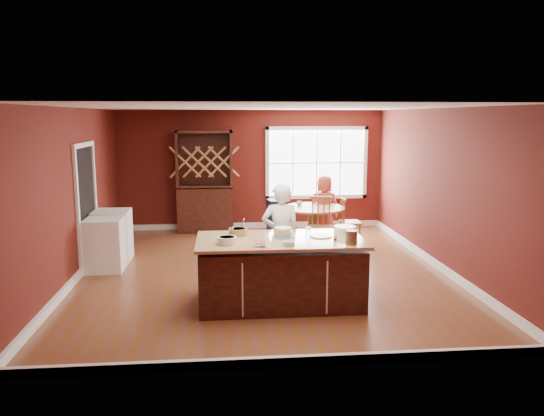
% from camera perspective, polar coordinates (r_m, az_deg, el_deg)
% --- Properties ---
extents(room_shell, '(7.00, 7.00, 7.00)m').
position_cam_1_polar(room_shell, '(8.67, -0.96, 1.81)').
color(room_shell, brown).
rests_on(room_shell, ground).
extents(window, '(2.36, 0.10, 1.66)m').
position_cam_1_polar(window, '(12.27, 4.81, 4.87)').
color(window, white).
rests_on(window, room_shell).
extents(doorway, '(0.08, 1.26, 2.13)m').
position_cam_1_polar(doorway, '(9.57, -19.27, 0.05)').
color(doorway, white).
rests_on(doorway, room_shell).
extents(kitchen_island, '(2.27, 1.19, 0.92)m').
position_cam_1_polar(kitchen_island, '(7.34, 0.89, -6.98)').
color(kitchen_island, black).
rests_on(kitchen_island, ground).
extents(dining_table, '(1.28, 1.28, 0.75)m').
position_cam_1_polar(dining_table, '(10.75, 4.46, -1.04)').
color(dining_table, brown).
rests_on(dining_table, ground).
extents(baker, '(0.59, 0.40, 1.59)m').
position_cam_1_polar(baker, '(7.97, 0.96, -2.98)').
color(baker, white).
rests_on(baker, ground).
extents(layer_cake, '(0.32, 0.32, 0.13)m').
position_cam_1_polar(layer_cake, '(7.30, 1.19, -2.63)').
color(layer_cake, white).
rests_on(layer_cake, kitchen_island).
extents(bowl_blue, '(0.25, 0.25, 0.10)m').
position_cam_1_polar(bowl_blue, '(6.93, -4.87, -3.49)').
color(bowl_blue, silver).
rests_on(bowl_blue, kitchen_island).
extents(bowl_yellow, '(0.26, 0.26, 0.10)m').
position_cam_1_polar(bowl_yellow, '(7.43, -3.67, -2.58)').
color(bowl_yellow, olive).
rests_on(bowl_yellow, kitchen_island).
extents(bowl_pink, '(0.16, 0.16, 0.06)m').
position_cam_1_polar(bowl_pink, '(6.78, -1.32, -3.95)').
color(bowl_pink, silver).
rests_on(bowl_pink, kitchen_island).
extents(bowl_olive, '(0.15, 0.15, 0.06)m').
position_cam_1_polar(bowl_olive, '(6.83, 1.82, -3.84)').
color(bowl_olive, '#ECE4C6').
rests_on(bowl_olive, kitchen_island).
extents(drinking_glass, '(0.08, 0.08, 0.16)m').
position_cam_1_polar(drinking_glass, '(7.22, 3.92, -2.69)').
color(drinking_glass, silver).
rests_on(drinking_glass, kitchen_island).
extents(dinner_plate, '(0.30, 0.30, 0.02)m').
position_cam_1_polar(dinner_plate, '(7.36, 5.29, -3.01)').
color(dinner_plate, '#FFE3AD').
rests_on(dinner_plate, kitchen_island).
extents(white_tub, '(0.31, 0.31, 0.11)m').
position_cam_1_polar(white_tub, '(7.58, 7.83, -2.35)').
color(white_tub, silver).
rests_on(white_tub, kitchen_island).
extents(stoneware_crock, '(0.15, 0.15, 0.18)m').
position_cam_1_polar(stoneware_crock, '(6.96, 8.54, -3.15)').
color(stoneware_crock, '#44281B').
rests_on(stoneware_crock, kitchen_island).
extents(toy_figurine, '(0.05, 0.05, 0.08)m').
position_cam_1_polar(toy_figurine, '(7.15, 6.80, -3.19)').
color(toy_figurine, yellow).
rests_on(toy_figurine, kitchen_island).
extents(rug, '(2.23, 1.80, 0.01)m').
position_cam_1_polar(rug, '(10.87, 4.42, -3.78)').
color(rug, brown).
rests_on(rug, ground).
extents(chair_east, '(0.40, 0.42, 0.95)m').
position_cam_1_polar(chair_east, '(10.87, 8.45, -1.32)').
color(chair_east, brown).
rests_on(chair_east, ground).
extents(chair_south, '(0.53, 0.51, 1.07)m').
position_cam_1_polar(chair_south, '(10.03, 5.24, -1.85)').
color(chair_south, brown).
rests_on(chair_south, ground).
extents(chair_north, '(0.42, 0.40, 0.94)m').
position_cam_1_polar(chair_north, '(11.64, 5.09, -0.54)').
color(chair_north, brown).
rests_on(chair_north, ground).
extents(seated_woman, '(0.68, 0.46, 1.33)m').
position_cam_1_polar(seated_woman, '(11.30, 5.62, 0.15)').
color(seated_woman, '#BD4637').
rests_on(seated_woman, ground).
extents(high_chair, '(0.41, 0.41, 0.90)m').
position_cam_1_polar(high_chair, '(10.98, 0.53, -1.23)').
color(high_chair, '#131633').
rests_on(high_chair, ground).
extents(toddler, '(0.18, 0.14, 0.26)m').
position_cam_1_polar(toddler, '(10.95, 0.30, 0.65)').
color(toddler, '#8CA5BF').
rests_on(toddler, high_chair).
extents(table_plate, '(0.19, 0.19, 0.01)m').
position_cam_1_polar(table_plate, '(10.70, 5.73, 0.10)').
color(table_plate, beige).
rests_on(table_plate, dining_table).
extents(table_cup, '(0.13, 0.13, 0.09)m').
position_cam_1_polar(table_cup, '(10.87, 2.96, 0.50)').
color(table_cup, silver).
rests_on(table_cup, dining_table).
extents(hutch, '(1.23, 0.51, 2.26)m').
position_cam_1_polar(hutch, '(11.87, -7.22, 2.85)').
color(hutch, black).
rests_on(hutch, ground).
extents(washer, '(0.61, 0.59, 0.88)m').
position_cam_1_polar(washer, '(9.30, -17.55, -3.79)').
color(washer, silver).
rests_on(washer, ground).
extents(dryer, '(0.63, 0.61, 0.91)m').
position_cam_1_polar(dryer, '(9.91, -16.79, -2.84)').
color(dryer, white).
rests_on(dryer, ground).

